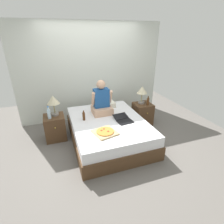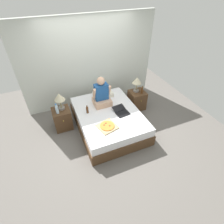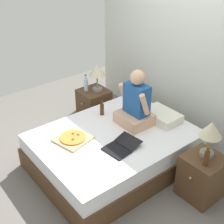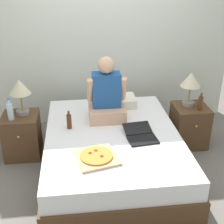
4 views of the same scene
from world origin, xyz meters
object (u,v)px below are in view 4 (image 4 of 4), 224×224
object	(u,v)px
lamp_on_left_nightstand	(20,89)
laptop	(141,136)
nightstand_right	(189,125)
pizza_box	(96,157)
person_seated	(107,97)
water_bottle	(10,111)
beer_bottle_on_bed	(69,121)
bed	(112,152)
lamp_on_right_nightstand	(191,82)
nightstand_left	(22,135)
beer_bottle	(200,103)

from	to	relation	value
lamp_on_left_nightstand	laptop	bearing A→B (deg)	-25.62
nightstand_right	pizza_box	xyz separation A→B (m)	(-1.32, -0.95, 0.24)
person_seated	water_bottle	bearing A→B (deg)	-178.97
lamp_on_left_nightstand	nightstand_right	bearing A→B (deg)	-1.33
person_seated	beer_bottle_on_bed	distance (m)	0.55
nightstand_right	person_seated	size ratio (longest dim) A/B	0.72
water_bottle	nightstand_right	size ratio (longest dim) A/B	0.49
bed	lamp_on_left_nightstand	world-z (taller)	lamp_on_left_nightstand
lamp_on_right_nightstand	water_bottle	bearing A→B (deg)	-176.44
beer_bottle_on_bed	laptop	bearing A→B (deg)	-21.73
water_bottle	nightstand_left	bearing A→B (deg)	48.35
laptop	beer_bottle_on_bed	size ratio (longest dim) A/B	2.03
beer_bottle	beer_bottle_on_bed	world-z (taller)	beer_bottle
person_seated	lamp_on_right_nightstand	bearing A→B (deg)	6.23
pizza_box	beer_bottle_on_bed	size ratio (longest dim) A/B	2.19
laptop	pizza_box	distance (m)	0.63
lamp_on_left_nightstand	person_seated	xyz separation A→B (m)	(1.04, -0.12, -0.10)
nightstand_right	beer_bottle	bearing A→B (deg)	-54.99
bed	beer_bottle	size ratio (longest dim) A/B	8.92
beer_bottle	water_bottle	bearing A→B (deg)	179.76
bed	water_bottle	bearing A→B (deg)	162.50
nightstand_right	beer_bottle	world-z (taller)	beer_bottle
water_bottle	nightstand_right	distance (m)	2.32
lamp_on_left_nightstand	lamp_on_right_nightstand	world-z (taller)	same
lamp_on_left_nightstand	laptop	xyz separation A→B (m)	(1.36, -0.65, -0.36)
water_bottle	beer_bottle	world-z (taller)	water_bottle
water_bottle	person_seated	world-z (taller)	person_seated
laptop	nightstand_right	bearing A→B (deg)	37.12
beer_bottle_on_bed	water_bottle	bearing A→B (deg)	164.00
water_bottle	beer_bottle_on_bed	size ratio (longest dim) A/B	1.25
water_bottle	person_seated	bearing A→B (deg)	1.03
lamp_on_right_nightstand	lamp_on_left_nightstand	bearing A→B (deg)	180.00
beer_bottle	lamp_on_left_nightstand	bearing A→B (deg)	176.15
water_bottle	lamp_on_right_nightstand	bearing A→B (deg)	3.56
beer_bottle	bed	bearing A→B (deg)	-162.80
water_bottle	laptop	distance (m)	1.58
water_bottle	laptop	size ratio (longest dim) A/B	0.62
bed	nightstand_left	bearing A→B (deg)	157.22
beer_bottle_on_bed	beer_bottle	bearing A→B (deg)	6.49
nightstand_right	pizza_box	bearing A→B (deg)	-144.19
lamp_on_right_nightstand	beer_bottle_on_bed	bearing A→B (deg)	-167.73
lamp_on_right_nightstand	person_seated	world-z (taller)	person_seated
lamp_on_left_nightstand	beer_bottle_on_bed	distance (m)	0.73
lamp_on_left_nightstand	beer_bottle_on_bed	xyz separation A→B (m)	(0.57, -0.34, -0.29)
beer_bottle	person_seated	size ratio (longest dim) A/B	0.29
nightstand_left	pizza_box	xyz separation A→B (m)	(0.88, -0.95, 0.24)
lamp_on_right_nightstand	laptop	distance (m)	1.07
lamp_on_left_nightstand	pizza_box	world-z (taller)	lamp_on_left_nightstand
bed	lamp_on_left_nightstand	size ratio (longest dim) A/B	4.56
nightstand_right	laptop	bearing A→B (deg)	-142.88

